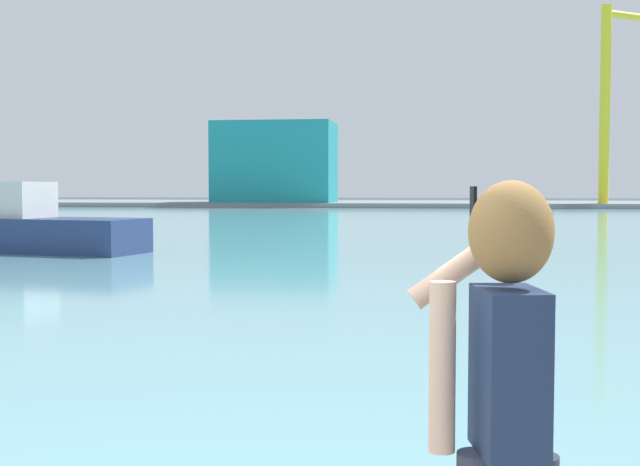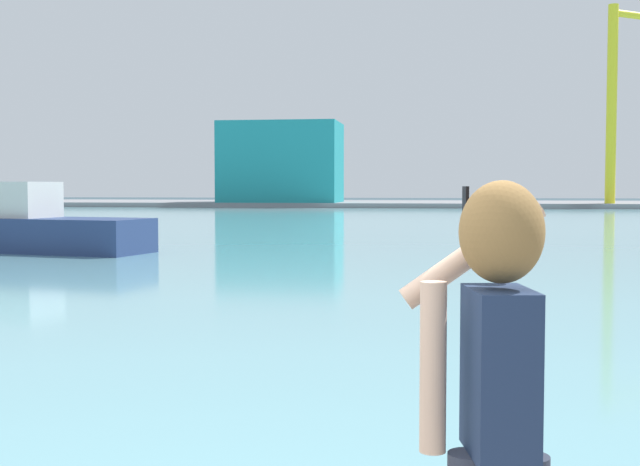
# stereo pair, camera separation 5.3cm
# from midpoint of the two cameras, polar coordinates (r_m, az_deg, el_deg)

# --- Properties ---
(ground_plane) EXTENTS (220.00, 220.00, 0.00)m
(ground_plane) POSITION_cam_midpoint_polar(r_m,az_deg,el_deg) (52.51, 6.88, 0.76)
(ground_plane) COLOR #334751
(harbor_water) EXTENTS (140.00, 100.00, 0.02)m
(harbor_water) POSITION_cam_midpoint_polar(r_m,az_deg,el_deg) (54.50, 6.91, 0.86)
(harbor_water) COLOR #6BA8B2
(harbor_water) RESTS_ON ground_plane
(far_shore_dock) EXTENTS (140.00, 20.00, 0.51)m
(far_shore_dock) POSITION_cam_midpoint_polar(r_m,az_deg,el_deg) (94.48, 7.33, 1.98)
(far_shore_dock) COLOR gray
(far_shore_dock) RESTS_ON ground_plane
(person_photographer) EXTENTS (0.53, 0.55, 1.74)m
(person_photographer) POSITION_cam_midpoint_polar(r_m,az_deg,el_deg) (2.91, 11.94, -9.87)
(person_photographer) COLOR #2D3342
(person_photographer) RESTS_ON quay_promenade
(boat_moored) EXTENTS (8.14, 3.99, 2.33)m
(boat_moored) POSITION_cam_midpoint_polar(r_m,az_deg,el_deg) (29.62, -19.41, 0.38)
(boat_moored) COLOR navy
(boat_moored) RESTS_ON harbor_water
(warehouse_left) EXTENTS (12.61, 8.34, 8.59)m
(warehouse_left) POSITION_cam_midpoint_polar(r_m,az_deg,el_deg) (90.90, -3.06, 4.82)
(warehouse_left) COLOR teal
(warehouse_left) RESTS_ON far_shore_dock
(port_crane) EXTENTS (11.66, 8.59, 19.61)m
(port_crane) POSITION_cam_midpoint_polar(r_m,az_deg,el_deg) (90.16, 19.58, 9.61)
(port_crane) COLOR yellow
(port_crane) RESTS_ON far_shore_dock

